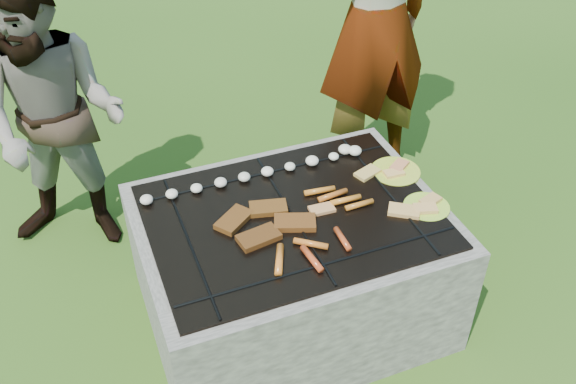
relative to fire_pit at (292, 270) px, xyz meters
name	(u,v)px	position (x,y,z in m)	size (l,w,h in m)	color
lawn	(292,312)	(0.00, 0.00, -0.28)	(60.00, 60.00, 0.00)	#1E4210
fire_pit	(292,270)	(0.00, 0.00, 0.00)	(1.30, 1.00, 0.62)	#9E968D
mushrooms	(271,170)	(0.02, 0.31, 0.35)	(1.06, 0.09, 0.04)	beige
pork_slabs	(265,222)	(-0.13, -0.01, 0.34)	(0.42, 0.29, 0.03)	brown
sausages	(322,225)	(0.09, -0.12, 0.34)	(0.55, 0.47, 0.03)	orange
bread_on_grate	(373,198)	(0.37, -0.03, 0.34)	(0.45, 0.42, 0.02)	tan
plate_far	(396,171)	(0.56, 0.12, 0.33)	(0.30, 0.30, 0.03)	#FFEB3C
plate_near	(427,207)	(0.56, -0.16, 0.33)	(0.24, 0.24, 0.03)	#EFF43A
cook	(376,21)	(0.85, 0.92, 0.69)	(0.71, 0.47, 1.94)	gray
bystander	(55,121)	(-0.85, 0.92, 0.46)	(0.72, 0.56, 1.48)	gray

